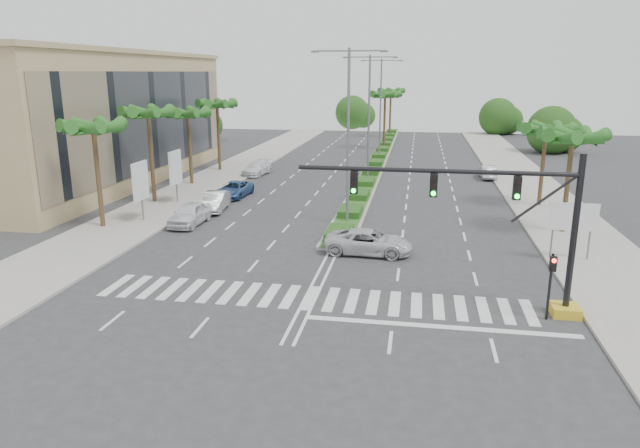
# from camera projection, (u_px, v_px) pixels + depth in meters

# --- Properties ---
(ground) EXTENTS (160.00, 160.00, 0.00)m
(ground) POSITION_uv_depth(u_px,v_px,m) (310.00, 298.00, 27.20)
(ground) COLOR #333335
(ground) RESTS_ON ground
(footpath_right) EXTENTS (6.00, 120.00, 0.15)m
(footpath_right) POSITION_uv_depth(u_px,v_px,m) (553.00, 212.00, 43.73)
(footpath_right) COLOR gray
(footpath_right) RESTS_ON ground
(footpath_left) EXTENTS (6.00, 120.00, 0.15)m
(footpath_left) POSITION_uv_depth(u_px,v_px,m) (180.00, 197.00, 48.72)
(footpath_left) COLOR gray
(footpath_left) RESTS_ON ground
(median) EXTENTS (2.20, 75.00, 0.20)m
(median) POSITION_uv_depth(u_px,v_px,m) (378.00, 159.00, 70.02)
(median) COLOR gray
(median) RESTS_ON ground
(median_grass) EXTENTS (1.80, 75.00, 0.04)m
(median_grass) POSITION_uv_depth(u_px,v_px,m) (379.00, 158.00, 69.99)
(median_grass) COLOR #2D5E20
(median_grass) RESTS_ON median
(building) EXTENTS (12.00, 36.00, 12.00)m
(building) POSITION_uv_depth(u_px,v_px,m) (95.00, 120.00, 54.68)
(building) COLOR tan
(building) RESTS_ON ground
(signal_gantry) EXTENTS (12.60, 1.20, 7.20)m
(signal_gantry) POSITION_uv_depth(u_px,v_px,m) (519.00, 238.00, 24.79)
(signal_gantry) COLOR gold
(signal_gantry) RESTS_ON ground
(pedestrian_signal) EXTENTS (0.28, 0.36, 3.00)m
(pedestrian_signal) POSITION_uv_depth(u_px,v_px,m) (551.00, 276.00, 24.29)
(pedestrian_signal) COLOR black
(pedestrian_signal) RESTS_ON ground
(direction_sign) EXTENTS (2.70, 0.11, 3.40)m
(direction_sign) POSITION_uv_depth(u_px,v_px,m) (573.00, 219.00, 31.96)
(direction_sign) COLOR slate
(direction_sign) RESTS_ON ground
(billboard_near) EXTENTS (0.18, 2.10, 4.35)m
(billboard_near) POSITION_uv_depth(u_px,v_px,m) (140.00, 181.00, 40.25)
(billboard_near) COLOR slate
(billboard_near) RESTS_ON ground
(billboard_far) EXTENTS (0.18, 2.10, 4.35)m
(billboard_far) POSITION_uv_depth(u_px,v_px,m) (175.00, 168.00, 45.96)
(billboard_far) COLOR slate
(billboard_far) RESTS_ON ground
(palm_left_near) EXTENTS (4.57, 4.68, 7.55)m
(palm_left_near) POSITION_uv_depth(u_px,v_px,m) (94.00, 131.00, 37.71)
(palm_left_near) COLOR brown
(palm_left_near) RESTS_ON ground
(palm_left_mid) EXTENTS (4.57, 4.68, 7.95)m
(palm_left_mid) POSITION_uv_depth(u_px,v_px,m) (148.00, 116.00, 45.23)
(palm_left_mid) COLOR brown
(palm_left_mid) RESTS_ON ground
(palm_left_far) EXTENTS (4.57, 4.68, 7.35)m
(palm_left_far) POSITION_uv_depth(u_px,v_px,m) (188.00, 116.00, 52.99)
(palm_left_far) COLOR brown
(palm_left_far) RESTS_ON ground
(palm_left_end) EXTENTS (4.57, 4.68, 7.75)m
(palm_left_end) POSITION_uv_depth(u_px,v_px,m) (217.00, 107.00, 60.51)
(palm_left_end) COLOR brown
(palm_left_end) RESTS_ON ground
(palm_right_near) EXTENTS (4.57, 4.68, 7.05)m
(palm_right_near) POSITION_uv_depth(u_px,v_px,m) (572.00, 140.00, 36.55)
(palm_right_near) COLOR brown
(palm_right_near) RESTS_ON ground
(palm_right_far) EXTENTS (4.57, 4.68, 6.75)m
(palm_right_far) POSITION_uv_depth(u_px,v_px,m) (546.00, 132.00, 44.24)
(palm_right_far) COLOR brown
(palm_right_far) RESTS_ON ground
(palm_median_a) EXTENTS (4.57, 4.68, 8.05)m
(palm_median_a) POSITION_uv_depth(u_px,v_px,m) (385.00, 97.00, 77.72)
(palm_median_a) COLOR brown
(palm_median_a) RESTS_ON ground
(palm_median_b) EXTENTS (4.57, 4.68, 8.05)m
(palm_median_b) POSITION_uv_depth(u_px,v_px,m) (391.00, 93.00, 92.00)
(palm_median_b) COLOR brown
(palm_median_b) RESTS_ON ground
(streetlight_near) EXTENTS (5.10, 0.25, 12.00)m
(streetlight_near) POSITION_uv_depth(u_px,v_px,m) (348.00, 127.00, 38.78)
(streetlight_near) COLOR slate
(streetlight_near) RESTS_ON ground
(streetlight_mid) EXTENTS (5.10, 0.25, 12.00)m
(streetlight_mid) POSITION_uv_depth(u_px,v_px,m) (369.00, 112.00, 54.01)
(streetlight_mid) COLOR slate
(streetlight_mid) RESTS_ON ground
(streetlight_far) EXTENTS (5.10, 0.25, 12.00)m
(streetlight_far) POSITION_uv_depth(u_px,v_px,m) (381.00, 103.00, 69.24)
(streetlight_far) COLOR slate
(streetlight_far) RESTS_ON ground
(car_parked_a) EXTENTS (1.98, 4.64, 1.56)m
(car_parked_a) POSITION_uv_depth(u_px,v_px,m) (190.00, 214.00, 40.10)
(car_parked_a) COLOR white
(car_parked_a) RESTS_ON ground
(car_parked_b) EXTENTS (2.03, 4.58, 1.46)m
(car_parked_b) POSITION_uv_depth(u_px,v_px,m) (215.00, 201.00, 44.23)
(car_parked_b) COLOR silver
(car_parked_b) RESTS_ON ground
(car_parked_c) EXTENTS (2.51, 4.89, 1.32)m
(car_parked_c) POSITION_uv_depth(u_px,v_px,m) (234.00, 189.00, 49.07)
(car_parked_c) COLOR #2C5089
(car_parked_c) RESTS_ON ground
(car_parked_d) EXTENTS (2.55, 4.99, 1.39)m
(car_parked_d) POSITION_uv_depth(u_px,v_px,m) (257.00, 168.00, 59.64)
(car_parked_d) COLOR white
(car_parked_d) RESTS_ON ground
(car_crossing) EXTENTS (5.26, 2.62, 1.43)m
(car_crossing) POSITION_uv_depth(u_px,v_px,m) (369.00, 242.00, 33.69)
(car_crossing) COLOR silver
(car_crossing) RESTS_ON ground
(car_right) EXTENTS (1.54, 4.12, 1.35)m
(car_right) POSITION_uv_depth(u_px,v_px,m) (488.00, 172.00, 57.63)
(car_right) COLOR #ACAAAF
(car_right) RESTS_ON ground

